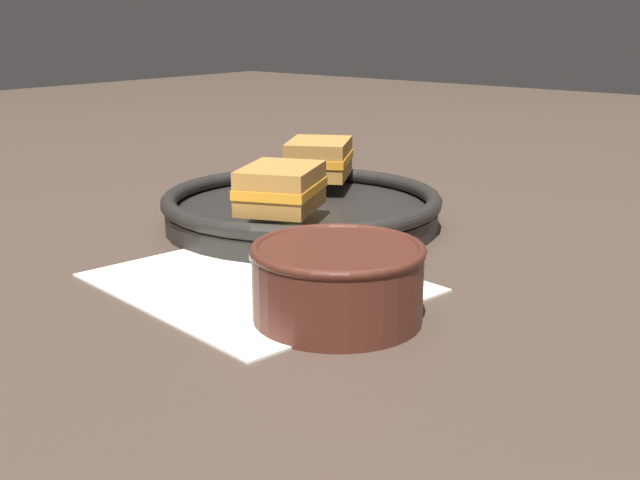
{
  "coord_description": "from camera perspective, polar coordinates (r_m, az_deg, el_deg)",
  "views": [
    {
      "loc": [
        0.46,
        -0.52,
        0.24
      ],
      "look_at": [
        -0.0,
        0.04,
        0.03
      ],
      "focal_mm": 45.0,
      "sensor_mm": 36.0,
      "label": 1
    }
  ],
  "objects": [
    {
      "name": "napkin",
      "position": [
        0.74,
        -4.5,
        -2.95
      ],
      "size": [
        0.3,
        0.27,
        0.0
      ],
      "color": "white",
      "rests_on": "ground_plane"
    },
    {
      "name": "soup_bowl",
      "position": [
        0.64,
        1.26,
        -2.69
      ],
      "size": [
        0.14,
        0.14,
        0.06
      ],
      "color": "#4C2319",
      "rests_on": "ground_plane"
    },
    {
      "name": "sandwich_near_right",
      "position": [
        0.84,
        -2.81,
        3.72
      ],
      "size": [
        0.11,
        0.12,
        0.05
      ],
      "rotation": [
        0.0,
        0.0,
        6.7
      ],
      "color": "#B27A38",
      "rests_on": "skillet"
    },
    {
      "name": "ground_plane",
      "position": [
        0.74,
        -1.92,
        -3.19
      ],
      "size": [
        4.0,
        4.0,
        0.0
      ],
      "primitive_type": "plane",
      "color": "#47382D"
    },
    {
      "name": "skillet",
      "position": [
        0.93,
        -1.3,
        2.23
      ],
      "size": [
        0.32,
        0.32,
        0.04
      ],
      "color": "black",
      "rests_on": "ground_plane"
    },
    {
      "name": "sandwich_near_left",
      "position": [
        1.01,
        -0.08,
        5.82
      ],
      "size": [
        0.11,
        0.12,
        0.05
      ],
      "rotation": [
        0.0,
        0.0,
        3.67
      ],
      "color": "#B27A38",
      "rests_on": "skillet"
    },
    {
      "name": "spoon",
      "position": [
        0.73,
        -3.44,
        -2.87
      ],
      "size": [
        0.15,
        0.1,
        0.01
      ],
      "rotation": [
        0.0,
        0.0,
        -0.57
      ],
      "color": "silver",
      "rests_on": "napkin"
    }
  ]
}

